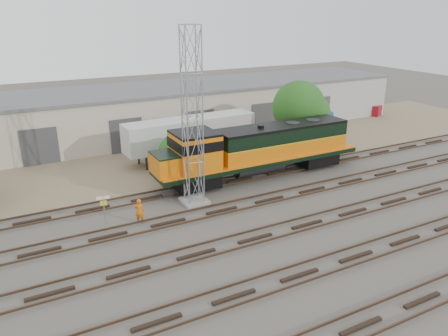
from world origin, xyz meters
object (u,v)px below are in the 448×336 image
signal_tower (192,122)px  locomotive (257,149)px  semi_trailer (194,133)px  worker (139,211)px

signal_tower → locomotive: bearing=17.7°
signal_tower → semi_trailer: (4.20, 9.41, -3.63)m
locomotive → signal_tower: (-6.67, -2.13, 3.58)m
worker → semi_trailer: size_ratio=0.13×
worker → locomotive: bearing=-133.6°
locomotive → worker: size_ratio=10.63×
locomotive → worker: 11.89m
worker → signal_tower: bearing=-134.3°
signal_tower → semi_trailer: 10.92m
semi_trailer → signal_tower: bearing=-116.9°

